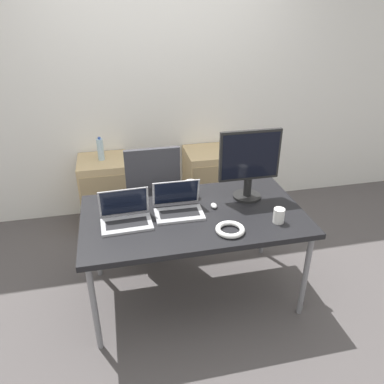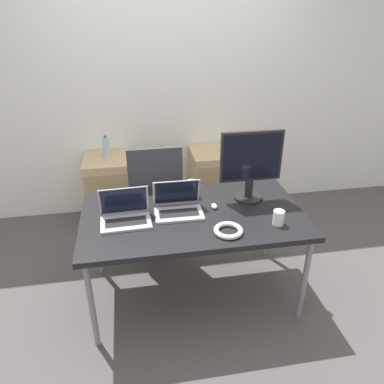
# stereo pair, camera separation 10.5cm
# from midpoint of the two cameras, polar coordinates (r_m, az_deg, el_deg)

# --- Properties ---
(ground_plane) EXTENTS (14.00, 14.00, 0.00)m
(ground_plane) POSITION_cam_midpoint_polar(r_m,az_deg,el_deg) (3.12, 1.14, -14.98)
(ground_plane) COLOR #514C4C
(wall_back) EXTENTS (10.00, 0.05, 2.60)m
(wall_back) POSITION_cam_midpoint_polar(r_m,az_deg,el_deg) (3.86, -3.02, 15.44)
(wall_back) COLOR white
(wall_back) RESTS_ON ground_plane
(desk) EXTENTS (1.58, 0.89, 0.74)m
(desk) POSITION_cam_midpoint_polar(r_m,az_deg,el_deg) (2.70, 1.28, -4.15)
(desk) COLOR black
(desk) RESTS_ON ground_plane
(office_chair) EXTENTS (0.56, 0.56, 1.06)m
(office_chair) POSITION_cam_midpoint_polar(r_m,az_deg,el_deg) (3.40, -4.67, -2.76)
(office_chair) COLOR #232326
(office_chair) RESTS_ON ground_plane
(cabinet_left) EXTENTS (0.47, 0.48, 0.71)m
(cabinet_left) POSITION_cam_midpoint_polar(r_m,az_deg,el_deg) (3.89, -11.50, 0.22)
(cabinet_left) COLOR tan
(cabinet_left) RESTS_ON ground_plane
(cabinet_right) EXTENTS (0.47, 0.48, 0.71)m
(cabinet_right) POSITION_cam_midpoint_polar(r_m,az_deg,el_deg) (3.99, 4.04, 1.44)
(cabinet_right) COLOR tan
(cabinet_right) RESTS_ON ground_plane
(water_bottle) EXTENTS (0.06, 0.06, 0.23)m
(water_bottle) POSITION_cam_midpoint_polar(r_m,az_deg,el_deg) (3.71, -12.17, 6.58)
(water_bottle) COLOR silver
(water_bottle) RESTS_ON cabinet_left
(laptop_left) EXTENTS (0.35, 0.25, 0.22)m
(laptop_left) POSITION_cam_midpoint_polar(r_m,az_deg,el_deg) (2.60, -9.01, -3.52)
(laptop_left) COLOR #ADADB2
(laptop_left) RESTS_ON desk
(laptop_right) EXTENTS (0.34, 0.26, 0.22)m
(laptop_right) POSITION_cam_midpoint_polar(r_m,az_deg,el_deg) (2.67, -1.02, -2.22)
(laptop_right) COLOR #ADADB2
(laptop_right) RESTS_ON desk
(monitor) EXTENTS (0.46, 0.21, 0.54)m
(monitor) POSITION_cam_midpoint_polar(r_m,az_deg,el_deg) (2.79, 10.02, 4.18)
(monitor) COLOR black
(monitor) RESTS_ON desk
(mouse) EXTENTS (0.04, 0.07, 0.03)m
(mouse) POSITION_cam_midpoint_polar(r_m,az_deg,el_deg) (2.74, 4.49, -2.18)
(mouse) COLOR silver
(mouse) RESTS_ON desk
(coffee_cup_white) EXTENTS (0.08, 0.08, 0.10)m
(coffee_cup_white) POSITION_cam_midpoint_polar(r_m,az_deg,el_deg) (2.61, 14.17, -3.82)
(coffee_cup_white) COLOR white
(coffee_cup_white) RESTS_ON desk
(coffee_cup_brown) EXTENTS (0.09, 0.09, 0.13)m
(coffee_cup_brown) POSITION_cam_midpoint_polar(r_m,az_deg,el_deg) (2.88, 1.01, 0.51)
(coffee_cup_brown) COLOR brown
(coffee_cup_brown) RESTS_ON desk
(cable_coil) EXTENTS (0.19, 0.19, 0.03)m
(cable_coil) POSITION_cam_midpoint_polar(r_m,az_deg,el_deg) (2.48, 6.77, -5.85)
(cable_coil) COLOR white
(cable_coil) RESTS_ON desk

